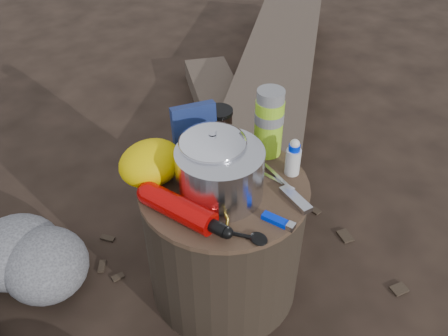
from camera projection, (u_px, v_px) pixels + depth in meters
ground at (224, 283)px, 1.51m from camera, size 60.00×60.00×0.00m
stump at (224, 239)px, 1.38m from camera, size 0.46×0.46×0.42m
log_main at (273, 88)px, 2.32m from camera, size 1.85×1.71×0.18m
log_small at (229, 125)px, 2.13m from camera, size 0.68×1.19×0.10m
foil_windscreen at (220, 173)px, 1.18m from camera, size 0.22×0.22×0.14m
camping_pot at (213, 160)px, 1.19m from camera, size 0.17×0.17×0.17m
fuel_bottle at (179, 208)px, 1.13m from camera, size 0.14×0.26×0.06m
thermos at (269, 123)px, 1.30m from camera, size 0.08×0.08×0.20m
travel_mug at (219, 127)px, 1.36m from camera, size 0.08×0.08×0.11m
stuff_sack at (151, 163)px, 1.22m from camera, size 0.17×0.14×0.12m
food_pouch at (195, 131)px, 1.30m from camera, size 0.13×0.06×0.16m
lighter at (275, 220)px, 1.13m from camera, size 0.05×0.09×0.02m
multitool at (296, 199)px, 1.19m from camera, size 0.04×0.11×0.01m
pot_grabber at (276, 179)px, 1.25m from camera, size 0.04×0.12×0.01m
spork at (230, 232)px, 1.10m from camera, size 0.11×0.14×0.01m
squeeze_bottle at (293, 159)px, 1.25m from camera, size 0.04×0.04×0.10m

